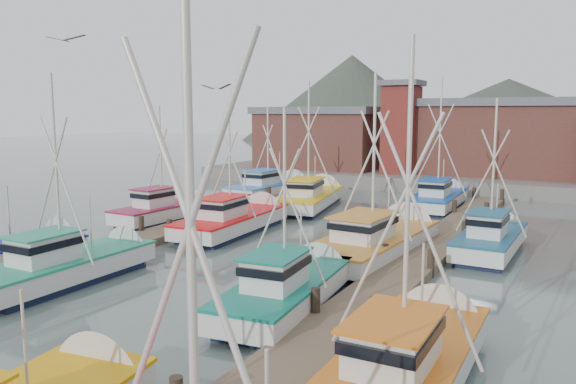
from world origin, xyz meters
The scene contains 20 objects.
ground centered at (0.00, 0.00, 0.00)m, with size 260.00×260.00×0.00m, color #50615D.
dock_left centered at (-7.00, 4.04, 0.21)m, with size 2.30×46.00×1.50m.
dock_right centered at (7.00, 4.04, 0.21)m, with size 2.30×46.00×1.50m.
quay centered at (0.00, 37.00, 0.60)m, with size 44.00×16.00×1.20m, color slate.
shed_left centered at (-11.00, 35.00, 4.34)m, with size 12.72×8.48×6.20m.
shed_center centered at (6.00, 37.00, 4.69)m, with size 14.84×9.54×6.90m.
lookout_tower centered at (-2.00, 33.00, 5.55)m, with size 3.60×3.60×8.50m.
distant_hills centered at (-12.76, 122.59, 0.00)m, with size 175.00×140.00×42.00m.
boat_4 centered at (-4.75, -2.38, 0.68)m, with size 3.58×8.40×9.03m.
boat_5 centered at (4.52, -0.88, 0.68)m, with size 3.23×8.35×7.66m.
boat_7 centered at (9.90, -4.59, 0.68)m, with size 3.75×8.67×9.31m.
boat_8 centered at (-4.23, 8.85, 0.68)m, with size 3.41×9.46×8.03m.
boat_9 centered at (4.79, 7.67, 0.68)m, with size 3.97×10.58×9.64m.
boat_10 centered at (-9.84, 9.51, 0.68)m, with size 3.21×7.97×7.87m.
boat_11 centered at (9.60, 10.62, 0.68)m, with size 3.27×7.91×8.12m.
boat_12 centered at (-4.24, 18.69, 0.68)m, with size 5.06×10.63×10.01m.
boat_13 centered at (4.20, 22.57, 0.69)m, with size 3.98×9.00×10.05m.
boat_14 centered at (-9.49, 22.21, 0.68)m, with size 3.52×9.54×8.08m.
gull_near centered at (-2.00, -4.58, 9.26)m, with size 1.54×0.66×0.24m.
gull_far centered at (0.76, 0.02, 7.81)m, with size 1.54×0.66×0.24m.
Camera 1 is at (13.55, -17.90, 6.86)m, focal length 35.00 mm.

